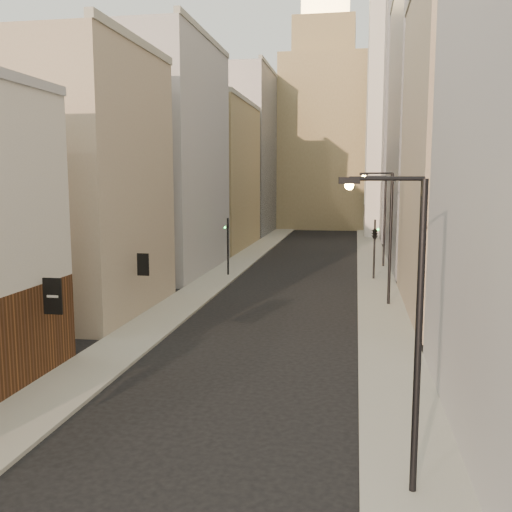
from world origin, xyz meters
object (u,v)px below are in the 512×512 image
Objects in this scene: streetlamp_near at (411,319)px; streetlamp_mid at (387,230)px; streetlamp_far at (382,215)px; white_tower at (396,105)px; traffic_light_right at (375,233)px; clock_tower at (323,123)px; traffic_light_left at (228,234)px.

streetlamp_mid is (0.61, 23.18, 0.19)m from streetlamp_near.
white_tower is at bearing 93.00° from streetlamp_far.
streetlamp_near is at bearing 89.52° from traffic_light_right.
streetlamp_near is at bearing -83.17° from streetlamp_far.
streetlamp_mid reaches higher than streetlamp_near.
traffic_light_left is at bearing -95.43° from clock_tower.
streetlamp_near is at bearing 102.08° from traffic_light_left.
clock_tower is 5.23× the size of streetlamp_far.
white_tower reaches higher than streetlamp_mid.
traffic_light_left is at bearing -112.81° from white_tower.
clock_tower is at bearing -82.20° from traffic_light_right.
streetlamp_far is at bearing -159.51° from traffic_light_left.
traffic_light_left and traffic_light_right have the same top height.
streetlamp_near is (-3.84, -70.31, -13.82)m from white_tower.
streetlamp_mid reaches higher than traffic_light_right.
traffic_light_left is at bearing 0.86° from traffic_light_right.
streetlamp_far reaches higher than streetlamp_near.
streetlamp_near is at bearing -93.12° from white_tower.
streetlamp_far is 7.10m from traffic_light_right.
clock_tower is 47.16m from streetlamp_far.
white_tower reaches higher than streetlamp_far.
white_tower is at bearing -95.86° from traffic_light_right.
streetlamp_far is (0.40, 16.47, -0.08)m from streetlamp_mid.
streetlamp_far is (1.00, 39.65, 0.11)m from streetlamp_near.
traffic_light_left is 1.00× the size of traffic_light_right.
clock_tower is at bearing -103.80° from traffic_light_left.
white_tower is 4.95× the size of streetlamp_near.
streetlamp_near is 32.68m from traffic_light_right.
traffic_light_right is (0.14, 32.67, -0.84)m from streetlamp_near.
white_tower reaches higher than traffic_light_left.
streetlamp_far is at bearing 79.36° from streetlamp_near.
clock_tower reaches higher than streetlamp_mid.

